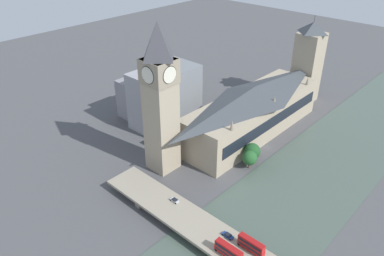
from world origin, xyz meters
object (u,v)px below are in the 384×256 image
(clock_tower, at_px, (160,96))
(car_northbound_tail, at_px, (175,200))
(double_decker_bus_rear, at_px, (229,251))
(car_northbound_mid, at_px, (228,235))
(victoria_tower, at_px, (308,63))
(double_decker_bus_lead, at_px, (251,245))
(parliament_hall, at_px, (253,110))
(road_bridge, at_px, (231,249))

(clock_tower, bearing_deg, car_northbound_tail, 145.28)
(double_decker_bus_rear, bearing_deg, car_northbound_mid, -50.58)
(car_northbound_mid, relative_size, car_northbound_tail, 1.12)
(victoria_tower, relative_size, car_northbound_tail, 13.57)
(double_decker_bus_lead, bearing_deg, car_northbound_tail, 0.28)
(parliament_hall, height_order, clock_tower, clock_tower)
(road_bridge, bearing_deg, parliament_hall, -59.65)
(double_decker_bus_lead, relative_size, car_northbound_tail, 2.55)
(road_bridge, relative_size, car_northbound_mid, 27.92)
(victoria_tower, distance_m, car_northbound_tail, 138.94)
(double_decker_bus_lead, xyz_separation_m, double_decker_bus_rear, (4.23, 7.62, -0.08))
(parliament_hall, bearing_deg, double_decker_bus_rear, 120.15)
(parliament_hall, xyz_separation_m, double_decker_bus_rear, (-49.01, 84.37, -6.78))
(clock_tower, bearing_deg, road_bridge, 159.65)
(double_decker_bus_lead, height_order, double_decker_bus_rear, double_decker_bus_lead)
(clock_tower, distance_m, road_bridge, 72.51)
(road_bridge, height_order, car_northbound_mid, car_northbound_mid)
(parliament_hall, distance_m, clock_tower, 64.53)
(road_bridge, distance_m, double_decker_bus_rear, 5.72)
(double_decker_bus_lead, xyz_separation_m, car_northbound_mid, (10.06, 0.53, -2.06))
(car_northbound_tail, bearing_deg, double_decker_bus_lead, -179.72)
(victoria_tower, bearing_deg, clock_tower, 84.01)
(double_decker_bus_lead, bearing_deg, clock_tower, -15.67)
(road_bridge, bearing_deg, car_northbound_tail, -6.05)
(car_northbound_tail, bearing_deg, parliament_hall, -79.38)
(clock_tower, xyz_separation_m, car_northbound_tail, (-26.86, 18.61, -33.42))
(double_decker_bus_lead, height_order, car_northbound_tail, double_decker_bus_lead)
(road_bridge, distance_m, car_northbound_tail, 32.87)
(road_bridge, xyz_separation_m, car_northbound_tail, (32.65, -3.46, 1.64))
(double_decker_bus_rear, bearing_deg, clock_tower, -22.97)
(clock_tower, distance_m, double_decker_bus_rear, 73.76)
(double_decker_bus_rear, xyz_separation_m, car_northbound_tail, (34.58, -7.42, -1.99))
(victoria_tower, bearing_deg, parliament_hall, 90.05)
(clock_tower, relative_size, car_northbound_mid, 15.58)
(double_decker_bus_rear, bearing_deg, parliament_hall, -59.85)
(victoria_tower, height_order, car_northbound_tail, victoria_tower)
(parliament_hall, xyz_separation_m, car_northbound_tail, (-14.43, 76.94, -8.77))
(car_northbound_mid, bearing_deg, parliament_hall, -60.80)
(clock_tower, height_order, car_northbound_mid, clock_tower)
(victoria_tower, bearing_deg, double_decker_bus_rear, 108.81)
(car_northbound_tail, bearing_deg, double_decker_bus_rear, 167.88)
(clock_tower, xyz_separation_m, car_northbound_mid, (-55.62, 18.95, -33.41))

